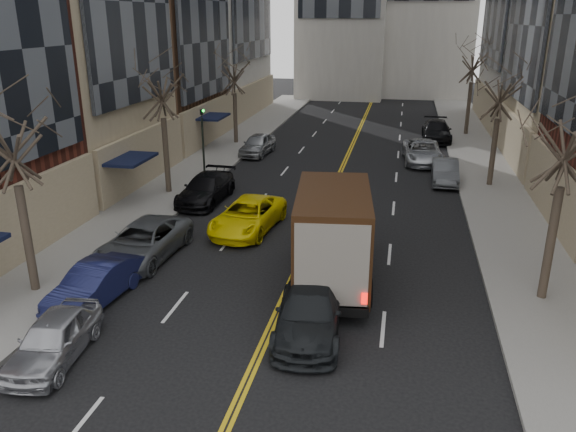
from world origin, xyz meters
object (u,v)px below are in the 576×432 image
Objects in this scene: ups_truck at (333,235)px; observer_sedan at (309,311)px; taxi at (248,216)px; pedestrian at (352,219)px.

observer_sedan is (-0.23, -3.60, -1.13)m from ups_truck.
taxi is at bearing 128.22° from ups_truck.
ups_truck is 1.36× the size of taxi.
pedestrian is (0.33, 4.27, -0.89)m from ups_truck.
ups_truck is 3.78m from observer_sedan.
ups_truck reaches higher than pedestrian.
observer_sedan is at bearing -165.99° from pedestrian.
ups_truck is at bearing -38.79° from taxi.
ups_truck reaches higher than observer_sedan.
ups_truck is 6.42m from taxi.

